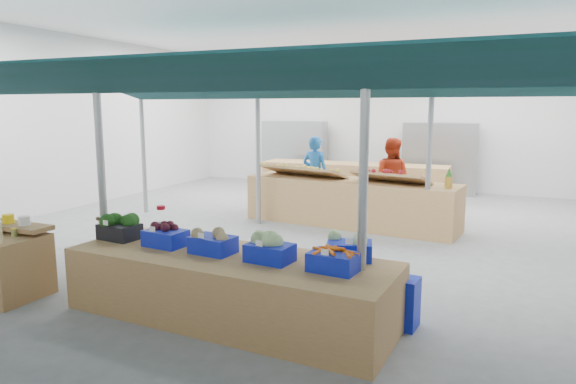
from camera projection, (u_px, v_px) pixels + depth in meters
name	position (u px, v px, depth m)	size (l,w,h in m)	color
floor	(292.00, 233.00, 10.15)	(13.00, 13.00, 0.00)	slate
hall	(319.00, 98.00, 11.02)	(13.00, 13.00, 13.00)	silver
pole_grid	(293.00, 149.00, 7.98)	(10.00, 4.60, 3.00)	gray
awnings	(293.00, 86.00, 7.82)	(9.50, 7.08, 0.30)	#0A2D2A
back_shelving_left	(294.00, 153.00, 16.40)	(2.00, 0.50, 2.00)	#B23F33
back_shelving_right	(439.00, 159.00, 14.62)	(2.00, 0.50, 2.00)	#B23F33
veg_counter	(229.00, 287.00, 6.01)	(3.90, 1.30, 0.76)	olive
fruit_counter	(350.00, 202.00, 10.77)	(4.48, 1.07, 0.96)	olive
far_counter	(353.00, 180.00, 14.27)	(5.12, 1.02, 0.92)	olive
crate_stack	(396.00, 301.00, 5.80)	(0.48, 0.33, 0.57)	#101FB2
vendor_left	(315.00, 174.00, 12.17)	(0.65, 0.43, 1.79)	#1B5EB2
vendor_right	(390.00, 178.00, 11.46)	(0.87, 0.68, 1.79)	#B73016
crate_broccoli	(119.00, 227.00, 6.66)	(0.53, 0.43, 0.35)	black
crate_beets	(166.00, 235.00, 6.33)	(0.53, 0.43, 0.29)	#101FB2
crate_celeriac	(213.00, 241.00, 6.02)	(0.53, 0.43, 0.31)	#101FB2
crate_cabbage	(270.00, 248.00, 5.68)	(0.53, 0.43, 0.35)	#101FB2
crate_carrots	(334.00, 261.00, 5.36)	(0.53, 0.43, 0.29)	#101FB2
sparrow	(101.00, 221.00, 6.60)	(0.12, 0.09, 0.11)	brown
pole_ribbon	(161.00, 209.00, 7.01)	(0.12, 0.12, 0.28)	#AE0B1B
apple_heap_yellow	(303.00, 169.00, 11.10)	(2.01, 1.11, 0.27)	#997247
apple_heap_red	(391.00, 175.00, 10.13)	(1.62, 1.02, 0.27)	#997247
pineapple	(449.00, 179.00, 9.57)	(0.14, 0.14, 0.39)	#8C6019
crate_extra	(350.00, 246.00, 5.78)	(0.57, 0.47, 0.32)	#101FB2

